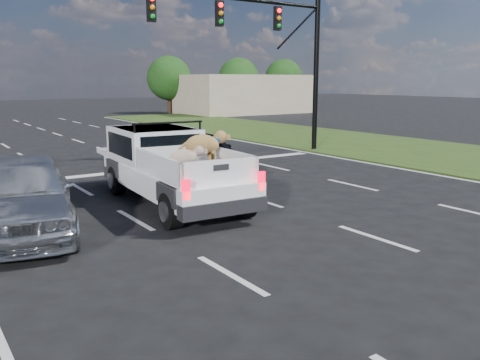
# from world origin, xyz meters

# --- Properties ---
(ground) EXTENTS (160.00, 160.00, 0.00)m
(ground) POSITION_xyz_m (0.00, 0.00, 0.00)
(ground) COLOR black
(ground) RESTS_ON ground
(road_markings) EXTENTS (17.75, 60.00, 0.01)m
(road_markings) POSITION_xyz_m (0.00, 6.56, 0.01)
(road_markings) COLOR silver
(road_markings) RESTS_ON ground
(grass_shoulder_right) EXTENTS (8.00, 60.00, 0.06)m
(grass_shoulder_right) POSITION_xyz_m (13.00, 6.00, 0.03)
(grass_shoulder_right) COLOR #264214
(grass_shoulder_right) RESTS_ON ground
(traffic_signal) EXTENTS (9.11, 0.31, 7.00)m
(traffic_signal) POSITION_xyz_m (7.20, 10.50, 4.73)
(traffic_signal) COLOR black
(traffic_signal) RESTS_ON ground
(building_right) EXTENTS (12.00, 7.00, 3.60)m
(building_right) POSITION_xyz_m (22.00, 34.00, 1.80)
(building_right) COLOR #BCAF90
(building_right) RESTS_ON ground
(tree_far_d) EXTENTS (4.20, 4.20, 5.40)m
(tree_far_d) POSITION_xyz_m (16.00, 38.00, 3.29)
(tree_far_d) COLOR #332114
(tree_far_d) RESTS_ON ground
(tree_far_e) EXTENTS (4.20, 4.20, 5.40)m
(tree_far_e) POSITION_xyz_m (24.00, 38.00, 3.29)
(tree_far_e) COLOR #332114
(tree_far_e) RESTS_ON ground
(tree_far_f) EXTENTS (4.20, 4.20, 5.40)m
(tree_far_f) POSITION_xyz_m (30.00, 38.00, 3.29)
(tree_far_f) COLOR #332114
(tree_far_f) RESTS_ON ground
(pickup_truck) EXTENTS (2.41, 5.71, 2.09)m
(pickup_truck) POSITION_xyz_m (-0.31, 5.08, 0.97)
(pickup_truck) COLOR black
(pickup_truck) RESTS_ON ground
(silver_sedan) EXTENTS (2.92, 5.11, 1.64)m
(silver_sedan) POSITION_xyz_m (-4.00, 4.35, 0.82)
(silver_sedan) COLOR #B7BABF
(silver_sedan) RESTS_ON ground
(black_coupe) EXTENTS (2.22, 4.77, 1.35)m
(black_coupe) POSITION_xyz_m (2.38, 8.24, 0.67)
(black_coupe) COLOR black
(black_coupe) RESTS_ON ground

